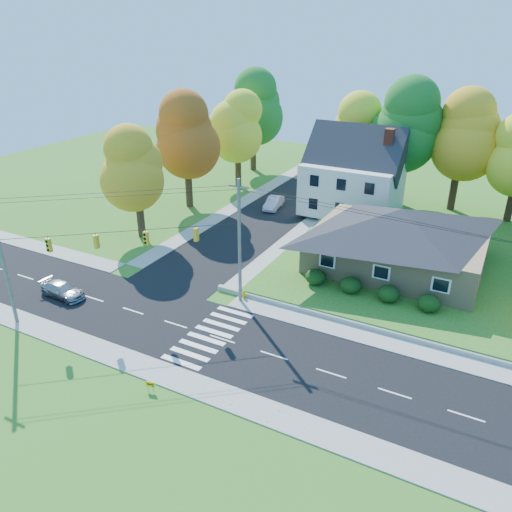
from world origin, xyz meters
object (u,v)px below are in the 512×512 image
at_px(silver_sedan, 62,290).
at_px(white_car, 274,203).
at_px(fire_hydrant, 244,295).
at_px(ranch_house, 398,238).

bearing_deg(silver_sedan, white_car, -8.85).
xyz_separation_m(silver_sedan, fire_hydrant, (13.02, 6.51, -0.27)).
height_order(silver_sedan, white_car, white_car).
bearing_deg(fire_hydrant, silver_sedan, -153.43).
bearing_deg(white_car, silver_sedan, -110.39).
bearing_deg(ranch_house, silver_sedan, -143.04).
distance_m(silver_sedan, fire_hydrant, 14.56).
distance_m(ranch_house, silver_sedan, 28.20).
xyz_separation_m(ranch_house, fire_hydrant, (-9.42, -10.37, -2.92)).
height_order(silver_sedan, fire_hydrant, silver_sedan).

